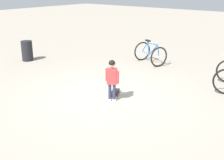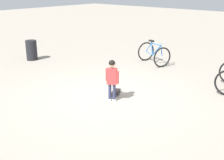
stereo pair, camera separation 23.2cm
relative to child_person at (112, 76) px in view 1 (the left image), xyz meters
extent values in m
plane|color=#9E9384|center=(-0.30, 0.16, -0.66)|extent=(50.00, 50.00, 0.00)
cylinder|color=#2D3351|center=(-0.05, -0.03, -0.42)|extent=(0.08, 0.08, 0.42)
cube|color=white|center=(-0.06, 0.00, -0.63)|extent=(0.14, 0.17, 0.05)
cylinder|color=#2D3351|center=(0.05, 0.03, -0.42)|extent=(0.08, 0.08, 0.42)
cube|color=white|center=(0.03, 0.05, -0.63)|extent=(0.14, 0.17, 0.05)
cube|color=#D13838|center=(0.00, 0.00, -0.01)|extent=(0.28, 0.24, 0.40)
cylinder|color=#D13838|center=(-0.18, 0.01, -0.01)|extent=(0.06, 0.06, 0.32)
cylinder|color=#D13838|center=(0.17, 0.02, -0.01)|extent=(0.06, 0.06, 0.32)
sphere|color=beige|center=(0.00, 0.00, 0.31)|extent=(0.17, 0.17, 0.17)
sphere|color=black|center=(0.01, -0.01, 0.32)|extent=(0.16, 0.16, 0.16)
cube|color=black|center=(-0.20, 0.37, -0.59)|extent=(0.44, 0.59, 0.02)
cube|color=#B7B7BC|center=(-0.30, 0.55, -0.61)|extent=(0.11, 0.08, 0.02)
cube|color=#B7B7BC|center=(-0.11, 0.20, -0.61)|extent=(0.11, 0.08, 0.02)
cylinder|color=beige|center=(-0.36, 0.51, -0.63)|extent=(0.05, 0.06, 0.06)
cylinder|color=beige|center=(-0.23, 0.58, -0.63)|extent=(0.05, 0.06, 0.06)
cylinder|color=beige|center=(-0.18, 0.16, -0.63)|extent=(0.05, 0.06, 0.06)
cylinder|color=beige|center=(-0.04, 0.23, -0.63)|extent=(0.05, 0.06, 0.06)
torus|color=black|center=(-0.68, 3.43, -0.30)|extent=(0.31, 0.68, 0.71)
torus|color=black|center=(-1.62, 3.81, -0.30)|extent=(0.31, 0.68, 0.71)
cylinder|color=#B7B7BC|center=(-0.68, 3.43, -0.30)|extent=(0.08, 0.08, 0.06)
cylinder|color=#B7B7BC|center=(-1.62, 3.81, -0.30)|extent=(0.08, 0.08, 0.06)
cylinder|color=#2D6BB7|center=(-1.00, 3.56, -0.13)|extent=(0.49, 0.23, 0.48)
cylinder|color=#2D6BB7|center=(-1.04, 3.58, 0.09)|extent=(0.56, 0.25, 0.06)
cylinder|color=#2D6BB7|center=(-1.27, 3.67, -0.12)|extent=(0.14, 0.09, 0.48)
cylinder|color=#2D6BB7|center=(-1.42, 3.73, -0.33)|extent=(0.41, 0.19, 0.08)
cylinder|color=#2D6BB7|center=(-1.47, 3.75, -0.11)|extent=(0.34, 0.16, 0.40)
cylinder|color=#2D6BB7|center=(-0.72, 3.45, -0.10)|extent=(0.13, 0.08, 0.41)
cube|color=black|center=(-1.32, 3.69, 0.16)|extent=(0.24, 0.17, 0.05)
cylinder|color=#B7B7BC|center=(-0.77, 3.47, 0.18)|extent=(0.19, 0.44, 0.02)
cylinder|color=black|center=(-4.98, 1.03, -0.28)|extent=(0.41, 0.41, 0.75)
camera|label=1|loc=(4.22, -5.18, 2.17)|focal=46.04mm
camera|label=2|loc=(4.40, -5.03, 2.17)|focal=46.04mm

